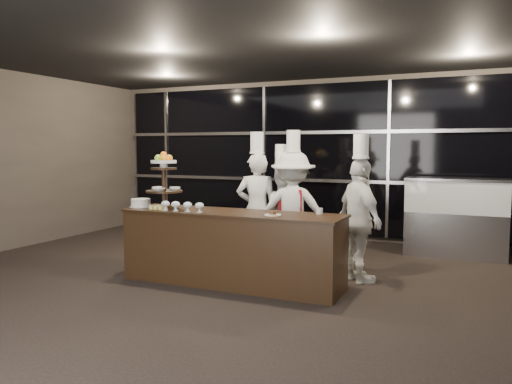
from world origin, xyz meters
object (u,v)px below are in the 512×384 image
at_px(buffet_counter, 232,248).
at_px(display_case, 456,213).
at_px(chef_a, 257,208).
at_px(chef_d, 360,219).
at_px(layer_cake, 141,203).
at_px(chef_b, 281,214).
at_px(chef_c, 293,210).
at_px(display_stand, 164,176).

distance_m(buffet_counter, display_case, 3.85).
xyz_separation_m(chef_a, chef_d, (1.57, -0.32, -0.04)).
relative_size(layer_cake, chef_d, 0.16).
xyz_separation_m(display_case, chef_a, (-2.61, -1.87, 0.16)).
relative_size(layer_cake, display_case, 0.20).
bearing_deg(chef_b, layer_cake, -139.83).
bearing_deg(buffet_counter, chef_c, 69.47).
bearing_deg(chef_d, buffet_counter, -152.32).
height_order(chef_b, chef_d, chef_d).
distance_m(display_case, chef_a, 3.22).
height_order(display_stand, layer_cake, display_stand).
bearing_deg(chef_c, chef_b, 148.96).
bearing_deg(chef_d, chef_a, 168.59).
bearing_deg(display_stand, layer_cake, -171.78).
distance_m(display_stand, chef_d, 2.60).
xyz_separation_m(buffet_counter, display_stand, (-1.00, -0.00, 0.87)).
distance_m(display_case, chef_d, 2.42).
bearing_deg(chef_b, buffet_counter, -98.32).
height_order(display_case, chef_a, chef_a).
distance_m(buffet_counter, display_stand, 1.33).
height_order(layer_cake, display_case, display_case).
height_order(layer_cake, chef_c, chef_c).
bearing_deg(display_case, chef_b, -143.58).
xyz_separation_m(display_case, chef_d, (-1.05, -2.18, 0.13)).
bearing_deg(buffet_counter, display_stand, -179.99).
bearing_deg(chef_b, chef_a, -151.71).
bearing_deg(chef_b, chef_c, -31.04).
relative_size(buffet_counter, layer_cake, 9.47).
xyz_separation_m(layer_cake, chef_c, (1.76, 1.15, -0.13)).
relative_size(display_stand, chef_c, 0.38).
bearing_deg(chef_a, layer_cake, -137.29).
height_order(buffet_counter, layer_cake, layer_cake).
bearing_deg(buffet_counter, chef_d, 27.68).
distance_m(chef_c, chef_d, 1.08).
relative_size(chef_c, chef_d, 1.04).
height_order(chef_b, chef_c, chef_c).
bearing_deg(layer_cake, display_stand, 8.22).
height_order(display_stand, chef_a, chef_a).
distance_m(layer_cake, chef_a, 1.66).
bearing_deg(chef_b, chef_d, -21.12).
bearing_deg(chef_d, chef_b, 158.88).
xyz_separation_m(display_stand, chef_b, (1.18, 1.24, -0.59)).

